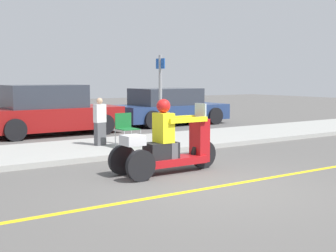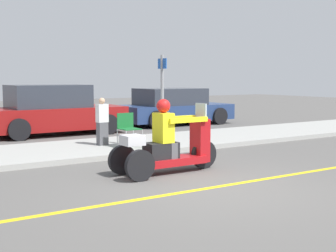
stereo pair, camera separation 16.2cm
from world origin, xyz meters
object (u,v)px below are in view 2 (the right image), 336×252
at_px(street_sign, 162,98).
at_px(spectator_near_curb, 102,122).
at_px(parked_car_lot_left, 173,107).
at_px(parked_car_lot_center, 53,111).
at_px(folding_chair_curbside, 128,126).
at_px(motorcycle_trike, 168,147).

bearing_deg(street_sign, spectator_near_curb, 130.54).
distance_m(parked_car_lot_left, street_sign, 6.74).
distance_m(parked_car_lot_center, street_sign, 5.03).
relative_size(spectator_near_curb, parked_car_lot_left, 0.27).
relative_size(parked_car_lot_left, street_sign, 1.97).
xyz_separation_m(spectator_near_curb, street_sign, (1.01, -1.18, 0.63)).
height_order(folding_chair_curbside, street_sign, street_sign).
xyz_separation_m(parked_car_lot_center, street_sign, (0.98, -4.90, 0.59)).
height_order(parked_car_lot_center, street_sign, street_sign).
xyz_separation_m(folding_chair_curbside, parked_car_lot_center, (-0.34, 4.35, 0.11)).
distance_m(spectator_near_curb, parked_car_lot_center, 3.71).
relative_size(folding_chair_curbside, parked_car_lot_center, 0.19).
bearing_deg(street_sign, parked_car_lot_left, 54.19).
xyz_separation_m(parked_car_lot_center, parked_car_lot_left, (4.90, 0.54, -0.08)).
relative_size(motorcycle_trike, parked_car_lot_center, 0.51).
height_order(motorcycle_trike, spectator_near_curb, motorcycle_trike).
xyz_separation_m(parked_car_lot_left, street_sign, (-3.92, -5.44, 0.66)).
bearing_deg(spectator_near_curb, parked_car_lot_left, 40.74).
bearing_deg(parked_car_lot_center, motorcycle_trike, -91.57).
bearing_deg(spectator_near_curb, motorcycle_trike, -92.72).
bearing_deg(parked_car_lot_center, street_sign, -78.72).
height_order(spectator_near_curb, street_sign, street_sign).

